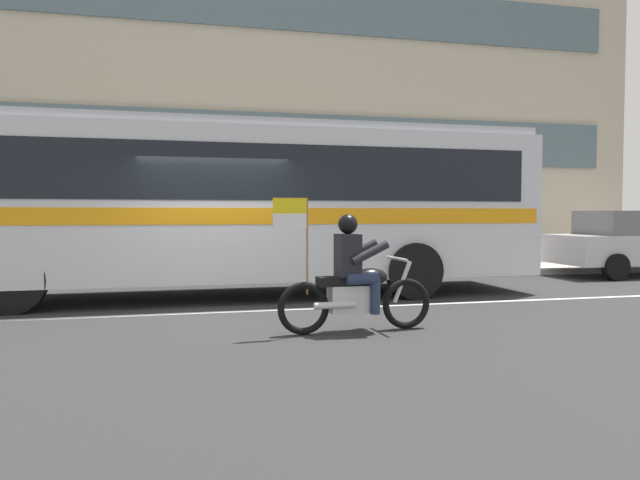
# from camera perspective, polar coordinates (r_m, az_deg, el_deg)

# --- Properties ---
(ground_plane) EXTENTS (60.00, 60.00, 0.00)m
(ground_plane) POSITION_cam_1_polar(r_m,az_deg,el_deg) (10.27, -9.96, -6.30)
(ground_plane) COLOR #2B2B2D
(sidewalk_curb) EXTENTS (28.00, 3.80, 0.15)m
(sidewalk_curb) POSITION_cam_1_polar(r_m,az_deg,el_deg) (15.31, -11.18, -3.10)
(sidewalk_curb) COLOR #B7B2A8
(sidewalk_curb) RESTS_ON ground_plane
(lane_center_stripe) EXTENTS (26.60, 0.14, 0.01)m
(lane_center_stripe) POSITION_cam_1_polar(r_m,az_deg,el_deg) (9.68, -9.73, -6.82)
(lane_center_stripe) COLOR silver
(lane_center_stripe) RESTS_ON ground_plane
(office_building_facade) EXTENTS (28.00, 0.89, 10.77)m
(office_building_facade) POSITION_cam_1_polar(r_m,az_deg,el_deg) (17.94, -11.65, 14.81)
(office_building_facade) COLOR #B2A893
(office_building_facade) RESTS_ON ground_plane
(transit_bus) EXTENTS (11.55, 2.76, 3.22)m
(transit_bus) POSITION_cam_1_polar(r_m,az_deg,el_deg) (11.38, -8.25, 4.09)
(transit_bus) COLOR silver
(transit_bus) RESTS_ON ground_plane
(motorcycle_with_rider) EXTENTS (2.20, 0.64, 1.78)m
(motorcycle_with_rider) POSITION_cam_1_polar(r_m,az_deg,el_deg) (7.93, 3.32, -4.03)
(motorcycle_with_rider) COLOR black
(motorcycle_with_rider) RESTS_ON ground_plane
(parked_hatchback_downstreet) EXTENTS (4.28, 1.91, 1.64)m
(parked_hatchback_downstreet) POSITION_cam_1_polar(r_m,az_deg,el_deg) (17.00, 27.93, -0.18)
(parked_hatchback_downstreet) COLOR silver
(parked_hatchback_downstreet) RESTS_ON ground_plane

